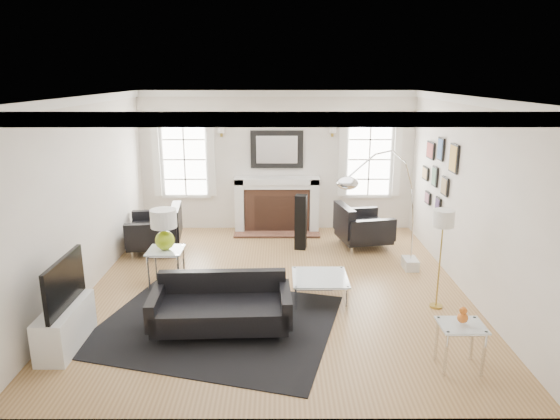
{
  "coord_description": "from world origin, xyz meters",
  "views": [
    {
      "loc": [
        0.04,
        -6.96,
        3.08
      ],
      "look_at": [
        0.06,
        0.3,
        1.11
      ],
      "focal_mm": 32.0,
      "sensor_mm": 36.0,
      "label": 1
    }
  ],
  "objects_px": {
    "fireplace": "(277,205)",
    "arc_floor_lamp": "(383,210)",
    "coffee_table": "(320,279)",
    "gourd_lamp": "(164,227)",
    "armchair_right": "(360,227)",
    "sofa": "(222,307)",
    "armchair_left": "(158,231)"
  },
  "relations": [
    {
      "from": "armchair_left",
      "to": "armchair_right",
      "type": "relative_size",
      "value": 0.98
    },
    {
      "from": "coffee_table",
      "to": "gourd_lamp",
      "type": "height_order",
      "value": "gourd_lamp"
    },
    {
      "from": "armchair_right",
      "to": "arc_floor_lamp",
      "type": "distance_m",
      "value": 1.81
    },
    {
      "from": "arc_floor_lamp",
      "to": "sofa",
      "type": "bearing_deg",
      "value": -146.52
    },
    {
      "from": "fireplace",
      "to": "sofa",
      "type": "distance_m",
      "value": 4.16
    },
    {
      "from": "coffee_table",
      "to": "gourd_lamp",
      "type": "bearing_deg",
      "value": 167.57
    },
    {
      "from": "sofa",
      "to": "gourd_lamp",
      "type": "relative_size",
      "value": 2.82
    },
    {
      "from": "coffee_table",
      "to": "gourd_lamp",
      "type": "xyz_separation_m",
      "value": [
        -2.27,
        0.5,
        0.61
      ]
    },
    {
      "from": "fireplace",
      "to": "arc_floor_lamp",
      "type": "xyz_separation_m",
      "value": [
        1.59,
        -2.6,
        0.6
      ]
    },
    {
      "from": "sofa",
      "to": "armchair_right",
      "type": "xyz_separation_m",
      "value": [
        2.21,
        3.13,
        0.06
      ]
    },
    {
      "from": "armchair_left",
      "to": "coffee_table",
      "type": "height_order",
      "value": "armchair_left"
    },
    {
      "from": "armchair_right",
      "to": "coffee_table",
      "type": "xyz_separation_m",
      "value": [
        -0.92,
        -2.27,
        -0.06
      ]
    },
    {
      "from": "sofa",
      "to": "arc_floor_lamp",
      "type": "bearing_deg",
      "value": 33.48
    },
    {
      "from": "sofa",
      "to": "coffee_table",
      "type": "xyz_separation_m",
      "value": [
        1.29,
        0.86,
        0.01
      ]
    },
    {
      "from": "armchair_left",
      "to": "coffee_table",
      "type": "relative_size",
      "value": 1.44
    },
    {
      "from": "fireplace",
      "to": "gourd_lamp",
      "type": "height_order",
      "value": "gourd_lamp"
    },
    {
      "from": "fireplace",
      "to": "arc_floor_lamp",
      "type": "distance_m",
      "value": 3.11
    },
    {
      "from": "armchair_right",
      "to": "coffee_table",
      "type": "bearing_deg",
      "value": -112.12
    },
    {
      "from": "sofa",
      "to": "armchair_left",
      "type": "height_order",
      "value": "armchair_left"
    },
    {
      "from": "sofa",
      "to": "armchair_left",
      "type": "relative_size",
      "value": 1.57
    },
    {
      "from": "gourd_lamp",
      "to": "arc_floor_lamp",
      "type": "xyz_separation_m",
      "value": [
        3.24,
        0.13,
        0.21
      ]
    },
    {
      "from": "fireplace",
      "to": "coffee_table",
      "type": "xyz_separation_m",
      "value": [
        0.62,
        -3.23,
        -0.23
      ]
    },
    {
      "from": "armchair_left",
      "to": "fireplace",
      "type": "bearing_deg",
      "value": 29.39
    },
    {
      "from": "arc_floor_lamp",
      "to": "coffee_table",
      "type": "bearing_deg",
      "value": -146.97
    },
    {
      "from": "sofa",
      "to": "armchair_left",
      "type": "bearing_deg",
      "value": 116.76
    },
    {
      "from": "armchair_right",
      "to": "coffee_table",
      "type": "relative_size",
      "value": 1.46
    },
    {
      "from": "fireplace",
      "to": "armchair_right",
      "type": "height_order",
      "value": "fireplace"
    },
    {
      "from": "sofa",
      "to": "armchair_right",
      "type": "bearing_deg",
      "value": 54.79
    },
    {
      "from": "fireplace",
      "to": "sofa",
      "type": "height_order",
      "value": "fireplace"
    },
    {
      "from": "armchair_right",
      "to": "gourd_lamp",
      "type": "distance_m",
      "value": 3.69
    },
    {
      "from": "armchair_left",
      "to": "gourd_lamp",
      "type": "height_order",
      "value": "gourd_lamp"
    },
    {
      "from": "gourd_lamp",
      "to": "coffee_table",
      "type": "bearing_deg",
      "value": -12.43
    }
  ]
}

